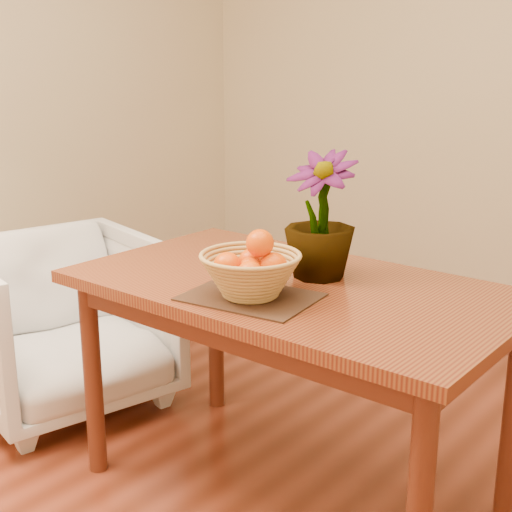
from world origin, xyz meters
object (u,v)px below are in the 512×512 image
Objects in this scene: table at (292,309)px; wicker_basket at (250,276)px; potted_plant at (320,215)px; armchair at (64,315)px.

wicker_basket is at bearing -91.94° from table.
wicker_basket is 0.74× the size of potted_plant.
wicker_basket reaches higher than table.
armchair is (-1.17, -0.16, -0.56)m from potted_plant.
table is 3.46× the size of potted_plant.
table is at bearing -73.43° from armchair.
wicker_basket is 0.33m from potted_plant.
wicker_basket is at bearing -83.51° from armchair.
potted_plant is 1.30m from armchair.
potted_plant is 0.51× the size of armchair.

